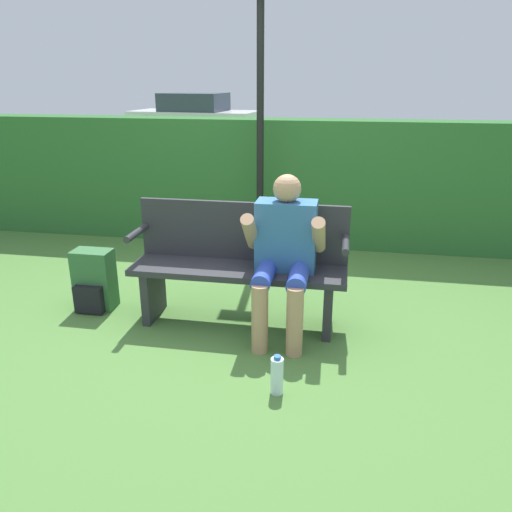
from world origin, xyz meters
TOP-DOWN VIEW (x-y plane):
  - ground_plane at (0.00, 0.00)m, footprint 40.00×40.00m
  - hedge_back at (0.00, 2.04)m, footprint 12.00×0.40m
  - park_bench at (0.00, 0.06)m, footprint 1.55×0.40m
  - person_seated at (0.34, -0.06)m, footprint 0.55×0.58m
  - backpack at (-1.17, 0.06)m, footprint 0.30×0.25m
  - water_bottle at (0.40, -0.82)m, footprint 0.08×0.08m
  - signpost at (-0.11, 1.60)m, footprint 0.31×0.09m
  - parked_car at (-4.02, 12.32)m, footprint 4.09×2.12m

SIDE VIEW (x-z plane):
  - ground_plane at x=0.00m, z-range 0.00..0.00m
  - water_bottle at x=0.40m, z-range -0.01..0.24m
  - backpack at x=-1.17m, z-range -0.01..0.46m
  - park_bench at x=0.00m, z-range 0.01..0.90m
  - parked_car at x=-4.02m, z-range -0.03..1.26m
  - person_seated at x=0.34m, z-range 0.06..1.18m
  - hedge_back at x=0.00m, z-range 0.00..1.33m
  - signpost at x=-0.11m, z-range 0.16..2.89m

